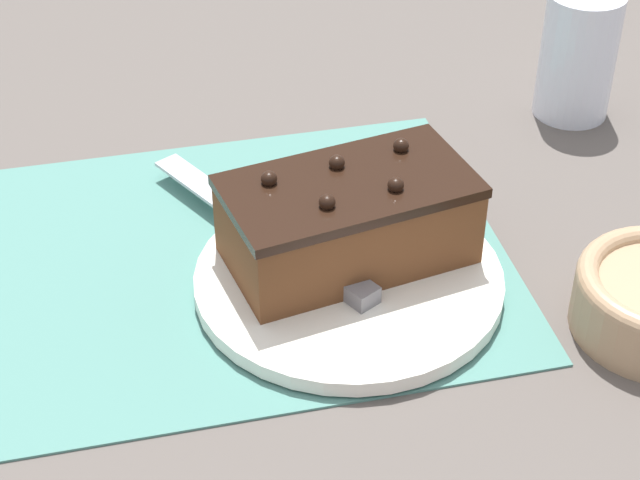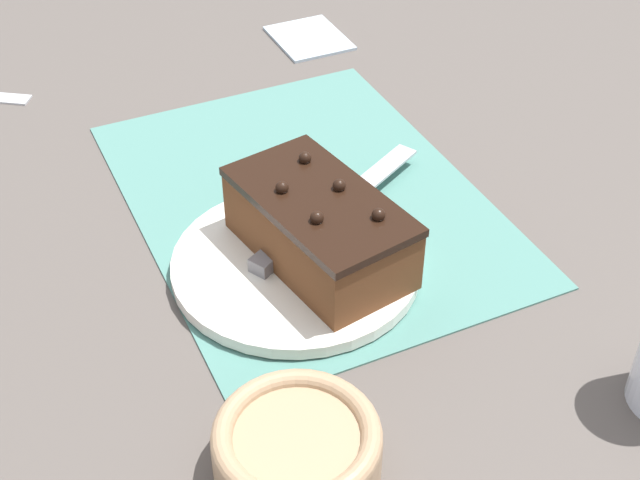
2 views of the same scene
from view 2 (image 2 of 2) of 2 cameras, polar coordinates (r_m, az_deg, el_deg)
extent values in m
plane|color=#544C47|center=(0.92, -0.88, 2.54)|extent=(3.00, 3.00, 0.00)
cube|color=slate|center=(0.92, -0.88, 2.64)|extent=(0.46, 0.34, 0.00)
cylinder|color=white|center=(0.83, -1.55, -1.55)|extent=(0.23, 0.23, 0.01)
cube|color=brown|center=(0.81, -0.04, 0.61)|extent=(0.19, 0.13, 0.06)
cube|color=black|center=(0.79, -0.04, 2.53)|extent=(0.20, 0.13, 0.01)
sphere|color=black|center=(0.83, -0.97, 5.28)|extent=(0.01, 0.01, 0.01)
sphere|color=black|center=(0.79, -2.44, 3.37)|extent=(0.01, 0.01, 0.01)
sphere|color=black|center=(0.79, 1.24, 3.51)|extent=(0.01, 0.01, 0.01)
sphere|color=black|center=(0.76, -0.20, 1.44)|extent=(0.01, 0.01, 0.01)
sphere|color=black|center=(0.76, 3.64, 1.58)|extent=(0.01, 0.01, 0.01)
cube|color=slate|center=(0.83, -2.30, -0.42)|extent=(0.06, 0.08, 0.01)
cube|color=#B7BABF|center=(0.91, 2.73, 3.45)|extent=(0.10, 0.16, 0.00)
cylinder|color=tan|center=(0.67, -1.47, -13.55)|extent=(0.12, 0.12, 0.04)
torus|color=tan|center=(0.65, -1.50, -12.43)|extent=(0.12, 0.12, 0.02)
cube|color=silver|center=(1.23, -0.71, 12.88)|extent=(0.11, 0.09, 0.01)
cube|color=#B7BABF|center=(1.15, -19.17, 8.58)|extent=(0.04, 0.05, 0.01)
camera|label=1|loc=(0.82, -56.24, 21.88)|focal=60.00mm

